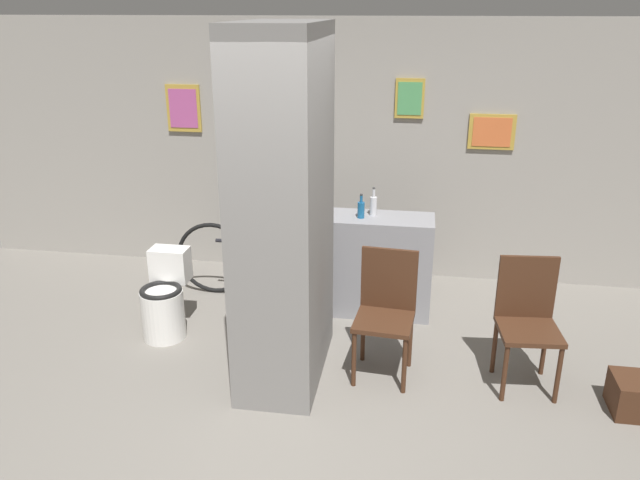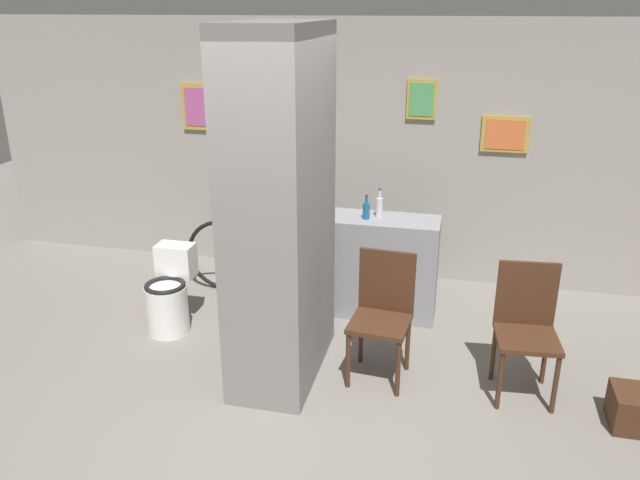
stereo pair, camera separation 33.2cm
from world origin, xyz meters
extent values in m
plane|color=slate|center=(0.00, 0.00, 0.00)|extent=(14.00, 14.00, 0.00)
cube|color=gray|center=(0.00, 2.63, 1.30)|extent=(8.00, 0.06, 2.60)
cube|color=#B79338|center=(-1.60, 2.58, 1.70)|extent=(0.36, 0.02, 0.48)
cube|color=#B24C8C|center=(-1.60, 2.57, 1.70)|extent=(0.30, 0.01, 0.39)
cube|color=#B79338|center=(1.50, 2.58, 1.55)|extent=(0.44, 0.02, 0.34)
cube|color=#D86633|center=(1.50, 2.57, 1.55)|extent=(0.36, 0.01, 0.28)
cube|color=#B79338|center=(0.70, 2.58, 1.85)|extent=(0.28, 0.02, 0.38)
cube|color=#4C9959|center=(0.70, 2.57, 1.85)|extent=(0.23, 0.01, 0.31)
cube|color=gray|center=(-0.12, 0.58, 1.30)|extent=(0.57, 1.15, 2.60)
cylinder|color=black|center=(-0.42, 0.35, 1.55)|extent=(0.03, 0.40, 0.40)
cylinder|color=red|center=(-0.43, 0.35, 1.55)|extent=(0.01, 0.07, 0.07)
cube|color=gray|center=(0.33, 1.70, 0.46)|extent=(1.31, 0.44, 0.92)
cylinder|color=white|center=(-1.27, 0.91, 0.22)|extent=(0.36, 0.36, 0.43)
torus|color=black|center=(-1.27, 0.91, 0.44)|extent=(0.35, 0.35, 0.04)
cube|color=white|center=(-1.27, 1.15, 0.58)|extent=(0.33, 0.20, 0.30)
cylinder|color=#422616|center=(0.42, 0.43, 0.23)|extent=(0.04, 0.04, 0.45)
cylinder|color=#422616|center=(0.80, 0.40, 0.23)|extent=(0.04, 0.04, 0.45)
cylinder|color=#422616|center=(0.45, 0.80, 0.23)|extent=(0.04, 0.04, 0.45)
cylinder|color=#422616|center=(0.83, 0.77, 0.23)|extent=(0.04, 0.04, 0.45)
cube|color=#422616|center=(0.63, 0.60, 0.47)|extent=(0.47, 0.47, 0.04)
cube|color=#422616|center=(0.64, 0.80, 0.73)|extent=(0.43, 0.07, 0.49)
cylinder|color=#422616|center=(1.51, 0.41, 0.23)|extent=(0.04, 0.04, 0.45)
cylinder|color=#422616|center=(1.88, 0.44, 0.23)|extent=(0.04, 0.04, 0.45)
cylinder|color=#422616|center=(1.48, 0.78, 0.23)|extent=(0.04, 0.04, 0.45)
cylinder|color=#422616|center=(1.85, 0.82, 0.23)|extent=(0.04, 0.04, 0.45)
cube|color=#422616|center=(1.68, 0.61, 0.47)|extent=(0.47, 0.47, 0.04)
cube|color=#422616|center=(1.66, 0.81, 0.73)|extent=(0.43, 0.07, 0.49)
torus|color=black|center=(-1.12, 1.83, 0.37)|extent=(0.73, 0.04, 0.73)
torus|color=black|center=(-0.15, 1.83, 0.37)|extent=(0.73, 0.04, 0.73)
cylinder|color=black|center=(-0.63, 1.83, 0.56)|extent=(0.90, 0.04, 0.04)
cylinder|color=black|center=(-0.88, 1.83, 0.56)|extent=(0.03, 0.03, 0.38)
cylinder|color=black|center=(-0.20, 1.83, 0.56)|extent=(0.03, 0.03, 0.35)
cube|color=black|center=(-0.88, 1.83, 0.77)|extent=(0.16, 0.06, 0.04)
cylinder|color=#262626|center=(-0.20, 1.83, 0.73)|extent=(0.03, 0.42, 0.03)
cylinder|color=silver|center=(0.44, 1.74, 1.01)|extent=(0.06, 0.06, 0.17)
cylinder|color=silver|center=(0.44, 1.74, 1.13)|extent=(0.02, 0.02, 0.07)
sphere|color=#333333|center=(0.44, 1.74, 1.18)|extent=(0.03, 0.03, 0.03)
cylinder|color=#19598C|center=(0.34, 1.65, 1.00)|extent=(0.06, 0.06, 0.14)
cylinder|color=#19598C|center=(0.34, 1.65, 1.10)|extent=(0.03, 0.03, 0.06)
sphere|color=#333333|center=(0.34, 1.65, 1.14)|extent=(0.03, 0.03, 0.03)
cube|color=#422616|center=(2.41, 0.42, 0.13)|extent=(0.33, 0.33, 0.26)
camera|label=1|loc=(0.81, -3.58, 2.69)|focal=35.00mm
camera|label=2|loc=(1.13, -3.52, 2.69)|focal=35.00mm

